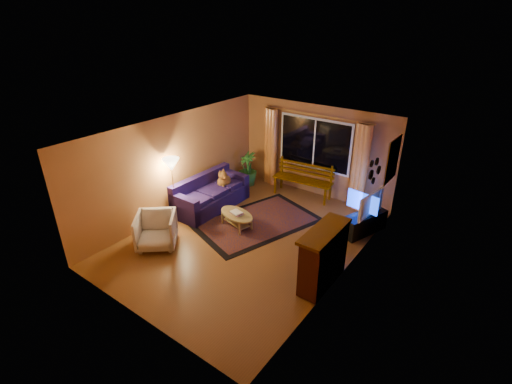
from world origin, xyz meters
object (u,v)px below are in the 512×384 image
Objects in this scene: floor_lamp at (174,189)px; coffee_table at (237,220)px; bench at (302,188)px; tv_console at (364,223)px; sofa at (211,193)px; armchair at (156,229)px.

floor_lamp reaches higher than coffee_table.
bench reaches higher than coffee_table.
tv_console is at bearing -26.54° from bench.
sofa is at bearing 161.50° from coffee_table.
sofa is 1.07m from floor_lamp.
tv_console reaches higher than coffee_table.
coffee_table is 0.86× the size of tv_console.
floor_lamp is 1.61× the size of coffee_table.
floor_lamp is at bearing -107.94° from sofa.
sofa reaches higher than bench.
sofa is at bearing -142.98° from tv_console.
tv_console is at bearing 31.67° from coffee_table.
sofa is 2.11× the size of coffee_table.
floor_lamp is 1.38× the size of tv_console.
bench reaches higher than tv_console.
floor_lamp is 4.56m from tv_console.
floor_lamp is at bearing -128.74° from bench.
sofa is 1.81× the size of tv_console.
tv_console is at bearing 27.92° from floor_lamp.
armchair is 1.89m from coffee_table.
bench is at bearing 178.60° from tv_console.
floor_lamp is 1.70m from coffee_table.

